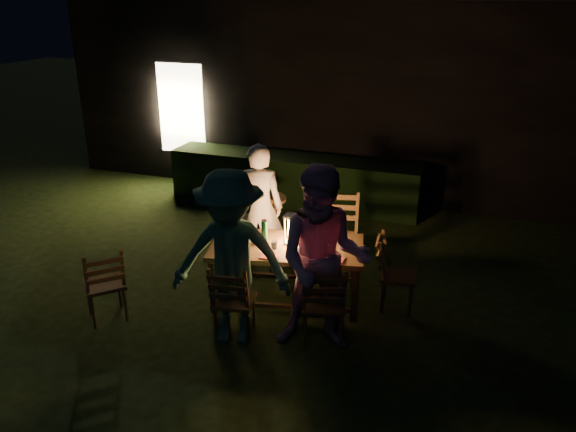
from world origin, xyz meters
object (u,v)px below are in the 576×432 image
(person_opp_right, at_px, (323,261))
(bottle_bucket_a, at_px, (262,187))
(chair_near_left, at_px, (234,313))
(chair_end, at_px, (396,286))
(chair_far_left, at_px, (259,248))
(chair_far_right, at_px, (338,250))
(person_house_side, at_px, (259,207))
(chair_near_right, at_px, (322,317))
(dining_table, at_px, (287,251))
(chair_spare, at_px, (106,297))
(person_opp_left, at_px, (231,259))
(side_table, at_px, (267,203))
(lantern, at_px, (292,231))
(ice_bucket, at_px, (266,190))
(bottle_bucket_b, at_px, (271,186))
(bottle_table, at_px, (265,233))

(person_opp_right, xyz_separation_m, bottle_bucket_a, (-1.43, 1.97, -0.06))
(chair_near_left, height_order, chair_end, chair_near_left)
(chair_far_left, distance_m, chair_far_right, 1.00)
(chair_far_right, height_order, person_house_side, person_house_side)
(chair_near_right, relative_size, bottle_bucket_a, 2.98)
(dining_table, xyz_separation_m, chair_spare, (-1.71, -1.02, -0.36))
(person_house_side, bearing_deg, dining_table, 118.76)
(dining_table, relative_size, person_opp_left, 1.01)
(chair_far_right, xyz_separation_m, chair_spare, (-2.08, -1.89, -0.04))
(chair_end, distance_m, bottle_bucket_a, 2.33)
(person_house_side, relative_size, side_table, 2.26)
(lantern, bearing_deg, person_house_side, 135.71)
(chair_far_right, relative_size, chair_end, 1.17)
(person_opp_right, bearing_deg, chair_near_right, 86.95)
(chair_far_right, relative_size, person_opp_right, 0.55)
(chair_end, height_order, chair_spare, chair_spare)
(chair_far_right, bearing_deg, dining_table, 56.68)
(ice_bucket, bearing_deg, chair_end, -27.82)
(dining_table, distance_m, chair_far_right, 1.00)
(dining_table, height_order, person_opp_right, person_opp_right)
(person_opp_left, bearing_deg, person_opp_right, -0.00)
(side_table, distance_m, bottle_bucket_a, 0.25)
(chair_far_right, height_order, bottle_bucket_b, bottle_bucket_b)
(chair_far_left, relative_size, bottle_table, 3.37)
(chair_spare, xyz_separation_m, side_table, (0.94, 2.33, 0.37))
(chair_far_left, distance_m, person_opp_right, 1.94)
(chair_far_left, height_order, bottle_table, bottle_table)
(chair_near_left, bearing_deg, person_opp_left, -85.08)
(bottle_bucket_b, bearing_deg, chair_far_left, -81.44)
(person_house_side, distance_m, person_opp_left, 1.64)
(chair_spare, relative_size, person_opp_left, 0.50)
(dining_table, height_order, chair_spare, chair_spare)
(chair_end, bearing_deg, chair_near_right, -37.57)
(person_house_side, distance_m, side_table, 0.65)
(chair_far_right, height_order, chair_spare, chair_far_right)
(lantern, bearing_deg, person_opp_left, -107.17)
(bottle_table, bearing_deg, chair_far_right, 56.65)
(chair_far_left, height_order, bottle_bucket_a, bottle_bucket_a)
(bottle_bucket_a, relative_size, bottle_bucket_b, 1.00)
(chair_near_right, xyz_separation_m, chair_far_right, (-0.24, 1.52, 0.03))
(chair_near_left, bearing_deg, person_house_side, 93.58)
(person_opp_left, bearing_deg, chair_end, 26.06)
(chair_far_left, xyz_separation_m, person_opp_right, (1.23, -1.35, 0.66))
(lantern, bearing_deg, person_opp_right, -52.59)
(chair_far_left, height_order, chair_end, chair_far_left)
(bottle_bucket_b, bearing_deg, chair_near_left, -78.61)
(side_table, bearing_deg, chair_near_right, -54.97)
(bottle_bucket_b, bearing_deg, bottle_bucket_a, -141.34)
(chair_far_right, bearing_deg, chair_near_right, 88.55)
(chair_end, distance_m, bottle_table, 1.59)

